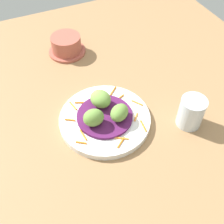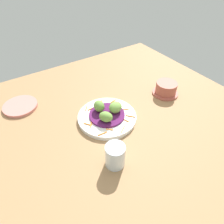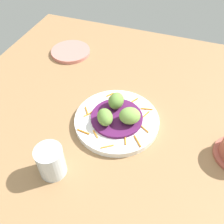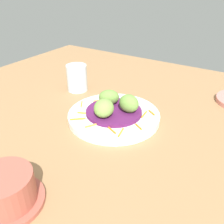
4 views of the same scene
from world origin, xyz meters
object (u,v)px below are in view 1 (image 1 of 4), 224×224
(main_plate, at_px, (105,119))
(guac_scoop_right, at_px, (119,113))
(guac_scoop_center, at_px, (94,118))
(guac_scoop_left, at_px, (101,99))
(terracotta_bowl, at_px, (66,45))
(water_glass, at_px, (191,112))

(main_plate, height_order, guac_scoop_right, guac_scoop_right)
(guac_scoop_center, bearing_deg, guac_scoop_right, -97.83)
(main_plate, bearing_deg, guac_scoop_center, 112.17)
(guac_scoop_left, xyz_separation_m, terracotta_bowl, (0.28, 0.00, -0.02))
(guac_scoop_right, bearing_deg, main_plate, 52.17)
(guac_scoop_center, height_order, guac_scoop_right, guac_scoop_center)
(guac_scoop_left, relative_size, guac_scoop_center, 1.10)
(main_plate, height_order, guac_scoop_left, guac_scoop_left)
(main_plate, xyz_separation_m, guac_scoop_right, (-0.02, -0.03, 0.04))
(water_glass, bearing_deg, terracotta_bowl, 24.78)
(guac_scoop_center, height_order, terracotta_bowl, guac_scoop_center)
(main_plate, height_order, water_glass, water_glass)
(guac_scoop_right, relative_size, terracotta_bowl, 0.45)
(guac_scoop_right, bearing_deg, terracotta_bowl, 4.25)
(guac_scoop_left, bearing_deg, guac_scoop_right, -157.83)
(guac_scoop_right, bearing_deg, water_glass, -112.73)
(guac_scoop_center, bearing_deg, guac_scoop_left, -37.83)
(terracotta_bowl, relative_size, water_glass, 1.44)
(terracotta_bowl, bearing_deg, guac_scoop_center, 173.33)
(guac_scoop_left, relative_size, terracotta_bowl, 0.47)
(main_plate, relative_size, guac_scoop_right, 4.37)
(main_plate, xyz_separation_m, guac_scoop_left, (0.04, -0.01, 0.04))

